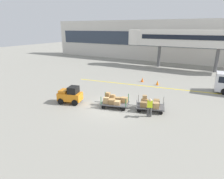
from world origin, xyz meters
TOP-DOWN VIEW (x-y plane):
  - ground_plane at (0.00, 0.00)m, footprint 120.00×120.00m
  - apron_lead_line at (0.90, 7.55)m, footprint 17.81×2.77m
  - terminal_building at (0.00, 25.98)m, footprint 57.32×2.51m
  - jet_bridge at (1.23, 19.99)m, footprint 18.43×3.00m
  - baggage_tug at (-3.50, -0.92)m, footprint 2.32×1.70m
  - baggage_cart_lead at (0.42, 0.23)m, footprint 3.08×1.97m
  - baggage_cart_middle at (3.38, 1.03)m, footprint 3.08×1.97m
  - baggage_handler at (3.73, -0.16)m, footprint 0.51×0.52m
  - safety_cone_near at (1.74, 8.59)m, footprint 0.36×0.36m
  - safety_cone_far at (-0.37, 9.07)m, footprint 0.36×0.36m

SIDE VIEW (x-z plane):
  - ground_plane at x=0.00m, z-range 0.00..0.00m
  - apron_lead_line at x=0.90m, z-range 0.00..0.01m
  - safety_cone_near at x=1.74m, z-range 0.00..0.55m
  - safety_cone_far at x=-0.37m, z-range 0.00..0.55m
  - baggage_cart_middle at x=3.38m, z-range -0.06..1.12m
  - baggage_cart_lead at x=0.42m, z-range -0.04..1.13m
  - baggage_tug at x=-3.50m, z-range -0.04..1.54m
  - baggage_handler at x=3.73m, z-range 0.08..1.65m
  - terminal_building at x=0.00m, z-range 0.01..8.09m
  - jet_bridge at x=1.23m, z-range 1.78..8.03m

